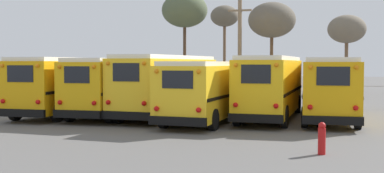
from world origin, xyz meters
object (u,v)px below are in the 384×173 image
(school_bus_3, at_px, (214,88))
(fire_hydrant, at_px, (322,138))
(bare_tree_0, at_px, (185,11))
(bare_tree_1, at_px, (225,17))
(school_bus_4, at_px, (271,85))
(bare_tree_3, at_px, (272,20))
(school_bus_5, at_px, (328,86))
(utility_pole, at_px, (240,48))
(school_bus_0, at_px, (70,83))
(school_bus_2, at_px, (169,83))
(school_bus_1, at_px, (119,84))
(bare_tree_2, at_px, (347,30))

(school_bus_3, xyz_separation_m, fire_hydrant, (5.50, -8.40, -1.10))
(bare_tree_0, bearing_deg, bare_tree_1, 72.64)
(school_bus_4, distance_m, bare_tree_3, 15.17)
(bare_tree_0, relative_size, bare_tree_3, 1.15)
(school_bus_5, relative_size, utility_pole, 1.32)
(school_bus_5, bearing_deg, bare_tree_1, 115.08)
(school_bus_0, height_order, school_bus_5, school_bus_0)
(school_bus_4, distance_m, utility_pole, 12.05)
(school_bus_2, relative_size, fire_hydrant, 10.46)
(school_bus_5, distance_m, fire_hydrant, 10.20)
(school_bus_4, height_order, bare_tree_1, bare_tree_1)
(school_bus_3, xyz_separation_m, bare_tree_0, (-6.55, 16.44, 5.84))
(fire_hydrant, bearing_deg, bare_tree_1, 107.43)
(school_bus_2, xyz_separation_m, school_bus_4, (5.63, -0.15, -0.04))
(school_bus_1, height_order, bare_tree_1, bare_tree_1)
(bare_tree_3, bearing_deg, bare_tree_2, 53.90)
(school_bus_3, height_order, bare_tree_2, bare_tree_2)
(school_bus_0, height_order, school_bus_3, school_bus_0)
(bare_tree_2, bearing_deg, fire_hydrant, -93.11)
(school_bus_0, distance_m, school_bus_5, 14.15)
(school_bus_1, bearing_deg, bare_tree_0, 93.34)
(school_bus_3, distance_m, bare_tree_0, 18.64)
(bare_tree_1, bearing_deg, school_bus_2, -85.83)
(school_bus_1, distance_m, school_bus_2, 2.86)
(bare_tree_3, bearing_deg, school_bus_1, -114.80)
(school_bus_1, distance_m, school_bus_5, 11.32)
(bare_tree_0, bearing_deg, school_bus_3, -68.28)
(school_bus_1, relative_size, bare_tree_3, 1.29)
(school_bus_0, height_order, bare_tree_1, bare_tree_1)
(utility_pole, bearing_deg, school_bus_1, -112.27)
(school_bus_2, xyz_separation_m, fire_hydrant, (8.32, -9.49, -1.27))
(school_bus_2, bearing_deg, school_bus_5, 4.35)
(school_bus_0, xyz_separation_m, bare_tree_0, (1.89, 16.20, 5.72))
(school_bus_1, relative_size, school_bus_4, 1.06)
(utility_pole, relative_size, fire_hydrant, 7.56)
(school_bus_0, distance_m, school_bus_4, 11.28)
(school_bus_3, distance_m, utility_pole, 12.45)
(school_bus_5, xyz_separation_m, bare_tree_1, (-10.06, 21.50, 5.73))
(bare_tree_0, xyz_separation_m, bare_tree_3, (7.73, -1.14, -1.12))
(school_bus_1, relative_size, bare_tree_2, 1.36)
(utility_pole, bearing_deg, bare_tree_0, 143.07)
(school_bus_2, height_order, bare_tree_3, bare_tree_3)
(school_bus_2, height_order, school_bus_3, school_bus_2)
(bare_tree_3, bearing_deg, bare_tree_0, 171.64)
(school_bus_3, bearing_deg, school_bus_5, 17.09)
(bare_tree_0, relative_size, bare_tree_2, 1.22)
(school_bus_3, bearing_deg, bare_tree_1, 100.80)
(bare_tree_2, bearing_deg, bare_tree_1, -178.07)
(school_bus_1, relative_size, utility_pole, 1.29)
(bare_tree_1, bearing_deg, school_bus_3, -79.20)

